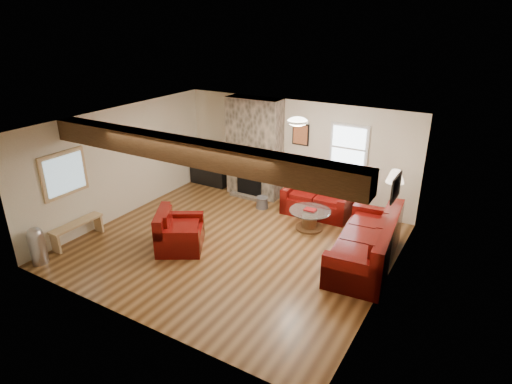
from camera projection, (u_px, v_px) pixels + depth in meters
room at (233, 188)px, 8.24m from camera, size 8.00×8.00×8.00m
oak_beam at (189, 151)px, 6.84m from camera, size 6.00×0.36×0.38m
chimney_breast at (254, 149)px, 10.71m from camera, size 1.40×0.67×2.50m
back_window at (349, 148)px, 9.65m from camera, size 0.90×0.08×1.10m
hatch_window at (64, 174)px, 8.36m from camera, size 0.08×1.00×0.90m
ceiling_dome at (298, 123)px, 8.08m from camera, size 0.40×0.40×0.18m
artwork_back at (301, 135)px, 10.16m from camera, size 0.42×0.06×0.52m
artwork_right at (396, 188)px, 6.90m from camera, size 0.06×0.55×0.42m
sofa_three at (366, 241)px, 7.92m from camera, size 1.21×2.46×0.92m
loveseat at (318, 197)px, 9.93m from camera, size 1.57×0.95×0.82m
armchair_red at (180, 229)px, 8.47m from camera, size 1.24×1.28×0.79m
coffee_table at (310, 219)px, 9.28m from camera, size 0.90×0.90×0.47m
tv_cabinet at (210, 174)px, 11.77m from camera, size 1.07×0.43×0.54m
television at (210, 156)px, 11.58m from camera, size 0.86×0.11×0.50m
floor_lamp at (395, 180)px, 8.66m from camera, size 0.37×0.37×1.45m
pine_bench at (78, 232)px, 8.76m from camera, size 0.26×1.14×0.43m
pedal_bin at (37, 245)px, 7.93m from camera, size 0.32×0.32×0.74m
coal_bucket at (262, 202)px, 10.32m from camera, size 0.31×0.31×0.29m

